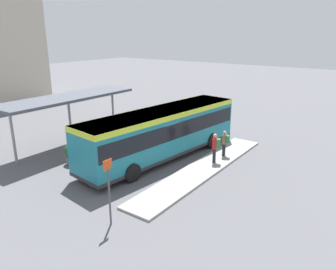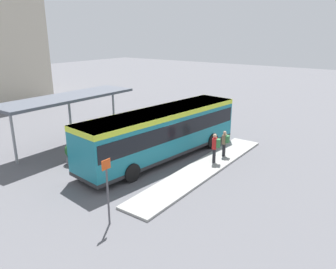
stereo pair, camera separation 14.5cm
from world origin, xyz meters
name	(u,v)px [view 2 (the right image)]	position (x,y,z in m)	size (l,w,h in m)	color
ground_plane	(163,158)	(0.00, 0.00, 0.00)	(120.00, 120.00, 0.00)	#5B5B60
curb_island	(203,169)	(-0.12, -2.98, 0.06)	(12.07, 1.80, 0.12)	#9E9E99
city_bus	(163,130)	(0.01, 0.00, 1.77)	(11.65, 3.80, 3.02)	#197284
pedestrian_waiting	(225,142)	(2.28, -3.08, 1.03)	(0.42, 0.45, 1.60)	#232328
pedestrian_companion	(215,146)	(0.99, -3.10, 1.12)	(0.49, 0.53, 1.74)	#232328
bicycle_red	(214,121)	(8.41, 0.94, 0.34)	(0.48, 1.56, 0.67)	black
bicycle_white	(205,120)	(8.24, 1.73, 0.35)	(0.48, 1.59, 0.69)	black
bicycle_orange	(197,119)	(8.30, 2.53, 0.33)	(0.48, 1.52, 0.66)	black
station_shelter	(68,99)	(-1.84, 6.36, 3.26)	(9.47, 2.76, 3.44)	#4C515B
potted_planter_near_shelter	(136,127)	(2.21, 4.14, 0.74)	(0.88, 0.88, 1.41)	slate
potted_planter_far_side	(73,153)	(-3.81, 3.74, 0.65)	(0.92, 0.92, 1.27)	slate
platform_sign	(108,189)	(-7.13, -2.69, 1.56)	(0.44, 0.08, 2.80)	#4C4C51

